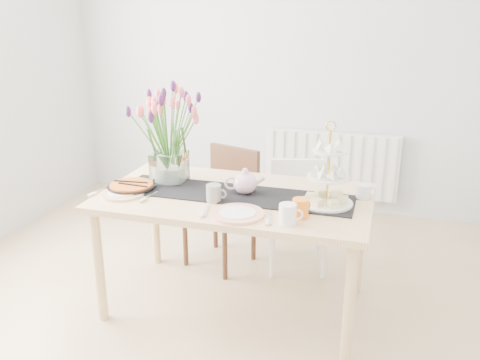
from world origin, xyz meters
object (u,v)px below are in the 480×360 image
(chair_brown, at_px, (226,197))
(tulip_vase, at_px, (167,122))
(dining_table, at_px, (235,207))
(cake_stand, at_px, (328,184))
(mug_white, at_px, (288,214))
(cream_jug, at_px, (363,192))
(tart_tin, at_px, (131,187))
(radiator, at_px, (331,164))
(plate_right, at_px, (238,214))
(teapot, at_px, (245,183))
(mug_orange, at_px, (300,208))
(chair_white, at_px, (297,206))
(plate_left, at_px, (123,193))
(mug_grey, at_px, (214,193))

(chair_brown, distance_m, tulip_vase, 0.84)
(dining_table, distance_m, cake_stand, 0.58)
(chair_brown, xyz_separation_m, mug_white, (0.64, -0.92, 0.31))
(cream_jug, xyz_separation_m, tart_tin, (-1.37, -0.25, -0.03))
(radiator, distance_m, tart_tin, 2.15)
(radiator, bearing_deg, plate_right, -97.28)
(cake_stand, distance_m, teapot, 0.49)
(mug_orange, bearing_deg, tart_tin, 114.91)
(chair_white, distance_m, tart_tin, 1.23)
(chair_white, bearing_deg, tart_tin, -153.61)
(teapot, height_order, mug_orange, teapot)
(chair_brown, distance_m, plate_right, 0.99)
(cream_jug, xyz_separation_m, plate_left, (-1.38, -0.34, -0.04))
(tulip_vase, distance_m, cream_jug, 1.25)
(mug_grey, bearing_deg, dining_table, 54.64)
(chair_brown, relative_size, teapot, 3.66)
(cake_stand, bearing_deg, cream_jug, 41.24)
(mug_white, bearing_deg, cake_stand, 54.86)
(tart_tin, distance_m, plate_right, 0.77)
(chair_brown, xyz_separation_m, chair_white, (0.51, 0.10, -0.05))
(mug_white, distance_m, plate_left, 1.04)
(radiator, xyz_separation_m, chair_white, (-0.12, -1.09, -0.01))
(cream_jug, height_order, plate_right, cream_jug)
(chair_brown, bearing_deg, radiator, 80.74)
(chair_brown, height_order, mug_white, mug_white)
(tulip_vase, relative_size, cake_stand, 1.64)
(tart_tin, bearing_deg, chair_white, 41.19)
(chair_brown, relative_size, cream_jug, 10.03)
(dining_table, relative_size, cake_stand, 3.70)
(radiator, relative_size, chair_white, 1.56)
(chair_brown, xyz_separation_m, cream_jug, (0.99, -0.43, 0.30))
(chair_brown, relative_size, plate_left, 3.21)
(mug_white, height_order, mug_orange, mug_white)
(plate_left, bearing_deg, mug_white, -8.13)
(cake_stand, bearing_deg, tart_tin, -176.22)
(cake_stand, distance_m, mug_orange, 0.25)
(plate_right, bearing_deg, mug_orange, 11.28)
(mug_orange, bearing_deg, mug_white, -172.81)
(tulip_vase, distance_m, mug_grey, 0.57)
(teapot, xyz_separation_m, cream_jug, (0.68, 0.13, -0.03))
(mug_white, bearing_deg, tulip_vase, 143.91)
(chair_brown, xyz_separation_m, tulip_vase, (-0.22, -0.48, 0.65))
(mug_orange, bearing_deg, radiator, 34.09)
(chair_brown, distance_m, mug_white, 1.16)
(cake_stand, bearing_deg, teapot, 175.96)
(chair_white, bearing_deg, mug_white, -97.63)
(cake_stand, height_order, teapot, cake_stand)
(mug_orange, bearing_deg, chair_white, 43.23)
(mug_grey, xyz_separation_m, plate_left, (-0.56, -0.04, -0.04))
(mug_white, xyz_separation_m, plate_left, (-1.03, 0.15, -0.05))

